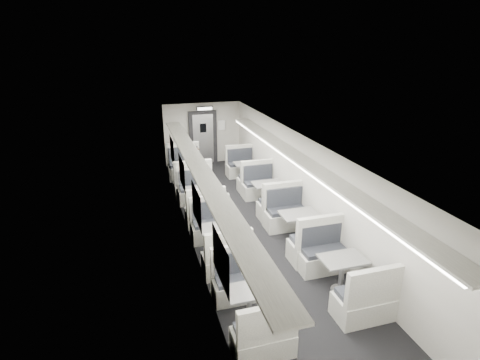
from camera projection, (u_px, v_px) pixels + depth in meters
room at (249, 188)px, 9.34m from camera, size 3.24×12.24×2.64m
booth_left_a at (188, 175)px, 12.53m from camera, size 1.16×2.35×1.26m
booth_left_b at (200, 200)px, 10.67m from camera, size 1.03×2.10×1.12m
booth_left_c at (219, 240)px, 8.58m from camera, size 1.01×2.04×1.09m
booth_left_d at (249, 306)px, 6.50m from camera, size 0.96×1.96×1.05m
booth_right_a at (247, 173)px, 12.87m from camera, size 1.03×2.10×1.12m
booth_right_b at (268, 195)px, 11.04m from camera, size 1.06×2.15×1.15m
booth_right_c at (299, 228)px, 9.08m from camera, size 1.11×2.24×1.20m
booth_right_d at (341, 274)px, 7.31m from camera, size 1.05×2.13×1.14m
passenger at (197, 168)px, 12.40m from camera, size 0.59×0.49×1.40m
window_a at (172, 151)px, 11.95m from camera, size 0.02×1.18×0.84m
window_b at (182, 173)px, 9.98m from camera, size 0.02×1.18×0.84m
window_c at (197, 206)px, 8.00m from camera, size 0.02×1.18×0.84m
window_d at (221, 260)px, 6.03m from camera, size 0.02×1.18×0.84m
luggage_rack_left at (201, 169)px, 8.49m from camera, size 0.46×10.40×0.09m
luggage_rack_right at (301, 160)px, 9.15m from camera, size 0.46×10.40×0.09m
vestibule_door at (203, 138)px, 14.72m from camera, size 1.10×0.13×2.10m
exit_sign at (205, 108)px, 13.85m from camera, size 0.62×0.12×0.16m
wall_notice at (222, 125)px, 14.75m from camera, size 0.32×0.02×0.40m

